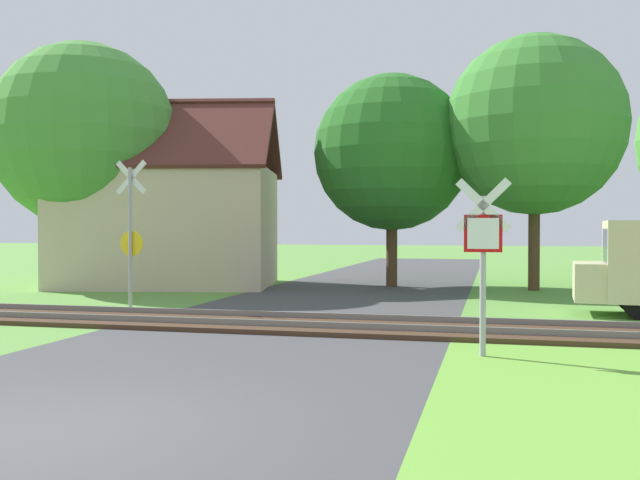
{
  "coord_description": "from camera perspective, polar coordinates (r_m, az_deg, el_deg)",
  "views": [
    {
      "loc": [
        4.27,
        -6.31,
        2.06
      ],
      "look_at": [
        0.5,
        9.0,
        1.8
      ],
      "focal_mm": 40.0,
      "sensor_mm": 36.0,
      "label": 1
    }
  ],
  "objects": [
    {
      "name": "tree_right",
      "position": [
        24.85,
        16.79,
        8.76
      ],
      "size": [
        5.93,
        5.93,
        8.43
      ],
      "color": "#513823",
      "rests_on": "ground"
    },
    {
      "name": "stop_sign_near",
      "position": [
        11.68,
        12.91,
        -0.85
      ],
      "size": [
        0.88,
        0.15,
        2.86
      ],
      "rotation": [
        0.0,
        0.0,
        3.17
      ],
      "color": "#9E9EA5",
      "rests_on": "ground"
    },
    {
      "name": "tree_left",
      "position": [
        26.69,
        -18.32,
        7.93
      ],
      "size": [
        6.49,
        6.49,
        8.58
      ],
      "color": "#513823",
      "rests_on": "ground"
    },
    {
      "name": "ground_plane",
      "position": [
        7.89,
        -20.18,
        -14.25
      ],
      "size": [
        160.0,
        160.0,
        0.0
      ],
      "primitive_type": "plane",
      "color": "#5B933D"
    },
    {
      "name": "road_asphalt",
      "position": [
        9.56,
        -13.32,
        -11.5
      ],
      "size": [
        6.98,
        80.0,
        0.01
      ],
      "primitive_type": "cube",
      "color": "#424244",
      "rests_on": "ground"
    },
    {
      "name": "crossing_sign_far",
      "position": [
        18.65,
        -14.91,
        0.89
      ],
      "size": [
        0.88,
        0.15,
        3.79
      ],
      "rotation": [
        0.0,
        0.0,
        -0.07
      ],
      "color": "#9E9EA5",
      "rests_on": "ground"
    },
    {
      "name": "rail_track",
      "position": [
        15.06,
        -2.78,
        -6.7
      ],
      "size": [
        60.0,
        2.6,
        0.22
      ],
      "color": "#422D1E",
      "rests_on": "ground"
    },
    {
      "name": "tree_center",
      "position": [
        25.43,
        5.77,
        6.96
      ],
      "size": [
        5.51,
        5.51,
        7.49
      ],
      "color": "#513823",
      "rests_on": "ground"
    },
    {
      "name": "house",
      "position": [
        26.13,
        -11.96,
        1.37
      ],
      "size": [
        8.59,
        7.07,
        6.69
      ],
      "rotation": [
        0.0,
        0.0,
        0.2
      ],
      "color": "#C6B293",
      "rests_on": "ground"
    }
  ]
}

